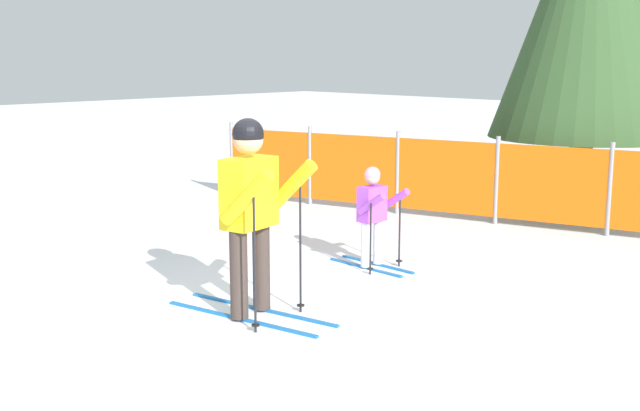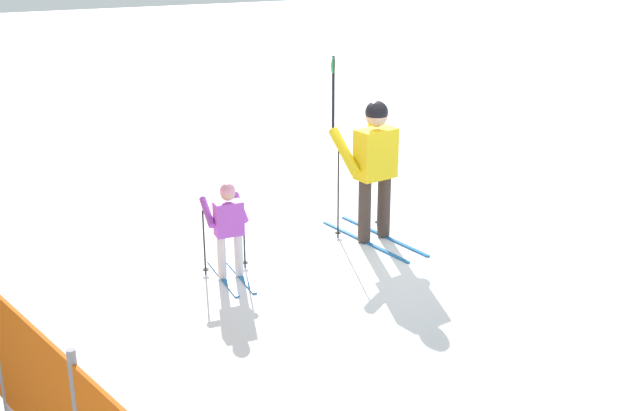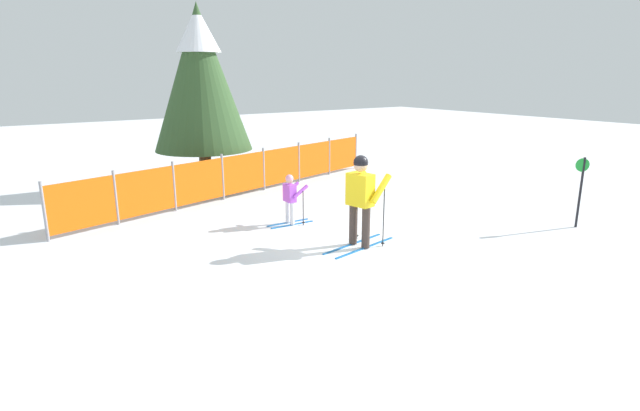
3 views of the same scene
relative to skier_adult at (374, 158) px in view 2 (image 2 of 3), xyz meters
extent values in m
plane|color=white|center=(-0.09, 0.00, -1.04)|extent=(60.00, 60.00, 0.00)
cube|color=#1966B2|center=(-0.05, 0.15, -1.03)|extent=(1.62, 0.34, 0.02)
cube|color=#1966B2|center=(0.00, -0.16, -1.03)|extent=(1.62, 0.34, 0.02)
cylinder|color=#3F332D|center=(-0.05, 0.15, -0.63)|extent=(0.16, 0.16, 0.78)
cylinder|color=#3F332D|center=(0.00, -0.16, -0.63)|extent=(0.16, 0.16, 0.78)
cube|color=yellow|center=(-0.02, 0.00, 0.06)|extent=(0.36, 0.53, 0.60)
cylinder|color=yellow|center=(0.14, 0.33, 0.09)|extent=(0.55, 0.22, 0.52)
cylinder|color=yellow|center=(0.25, -0.26, 0.09)|extent=(0.55, 0.22, 0.52)
sphere|color=#D8AD8C|center=(-0.02, 0.00, 0.52)|extent=(0.26, 0.26, 0.26)
sphere|color=black|center=(-0.02, 0.00, 0.57)|extent=(0.27, 0.27, 0.27)
cylinder|color=black|center=(0.22, 0.37, -0.43)|extent=(0.02, 0.02, 1.21)
cylinder|color=black|center=(0.22, 0.37, -0.98)|extent=(0.07, 0.07, 0.01)
cylinder|color=black|center=(0.34, -0.26, -0.43)|extent=(0.02, 0.02, 1.21)
cylinder|color=black|center=(0.34, -0.26, -0.98)|extent=(0.07, 0.07, 0.01)
cube|color=#1966B2|center=(-0.34, 2.07, -1.03)|extent=(1.03, 0.07, 0.02)
cube|color=#1966B2|center=(-0.34, 1.88, -1.03)|extent=(1.03, 0.07, 0.02)
cylinder|color=silver|center=(-0.34, 2.07, -0.77)|extent=(0.10, 0.10, 0.49)
cylinder|color=silver|center=(-0.34, 1.88, -0.77)|extent=(0.10, 0.10, 0.49)
cube|color=#B24CD8|center=(-0.34, 1.97, -0.34)|extent=(0.18, 0.31, 0.38)
cylinder|color=#B24CD8|center=(-0.17, 2.16, -0.29)|extent=(0.37, 0.08, 0.27)
cylinder|color=#B24CD8|center=(-0.18, 1.78, -0.29)|extent=(0.37, 0.08, 0.27)
sphere|color=#D8AD8C|center=(-0.34, 1.97, -0.05)|extent=(0.16, 0.16, 0.16)
sphere|color=pink|center=(-0.34, 1.97, -0.03)|extent=(0.17, 0.17, 0.17)
cylinder|color=black|center=(-0.14, 2.20, -0.66)|extent=(0.02, 0.02, 0.76)
cylinder|color=black|center=(-0.14, 2.20, -0.98)|extent=(0.07, 0.07, 0.01)
cylinder|color=black|center=(-0.15, 1.74, -0.66)|extent=(0.02, 0.02, 0.76)
cylinder|color=black|center=(-0.15, 1.74, -0.98)|extent=(0.07, 0.07, 0.01)
cube|color=#EE5C0D|center=(-2.71, 4.26, -0.44)|extent=(1.41, 0.41, 1.00)
cylinder|color=black|center=(4.54, -1.70, -0.29)|extent=(0.05, 0.05, 1.50)
cylinder|color=green|center=(4.52, -1.69, 0.30)|extent=(0.24, 0.18, 0.28)
camera|label=1|loc=(5.17, -4.39, 1.24)|focal=45.00mm
camera|label=2|loc=(-8.06, 4.56, 2.67)|focal=45.00mm
camera|label=3|loc=(-5.75, -6.91, 2.12)|focal=28.00mm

